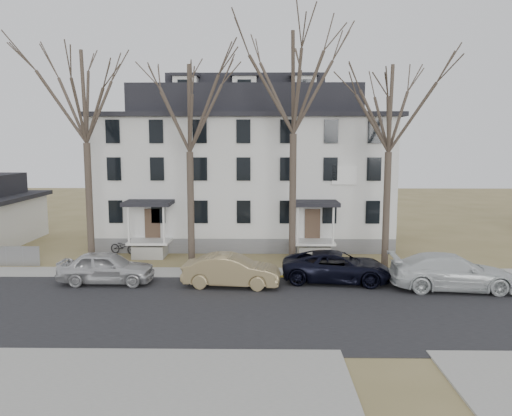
{
  "coord_description": "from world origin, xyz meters",
  "views": [
    {
      "loc": [
        -0.74,
        -19.25,
        7.33
      ],
      "look_at": [
        -1.14,
        9.0,
        3.58
      ],
      "focal_mm": 35.0,
      "sensor_mm": 36.0,
      "label": 1
    }
  ],
  "objects_px": {
    "boarding_house": "(246,168)",
    "tree_mid_right": "(390,102)",
    "tree_center": "(294,75)",
    "car_navy": "(337,267)",
    "car_silver": "(107,268)",
    "tree_far_left": "(84,89)",
    "car_tan": "(231,271)",
    "tree_mid_left": "(189,102)",
    "car_white": "(452,273)",
    "bicycle_left": "(123,247)"
  },
  "relations": [
    {
      "from": "boarding_house",
      "to": "tree_mid_right",
      "type": "xyz_separation_m",
      "value": [
        8.5,
        -8.15,
        4.22
      ]
    },
    {
      "from": "tree_center",
      "to": "car_navy",
      "type": "bearing_deg",
      "value": -57.91
    },
    {
      "from": "tree_mid_right",
      "to": "car_silver",
      "type": "xyz_separation_m",
      "value": [
        -15.36,
        -3.94,
        -8.77
      ]
    },
    {
      "from": "tree_far_left",
      "to": "car_tan",
      "type": "relative_size",
      "value": 2.79
    },
    {
      "from": "tree_mid_left",
      "to": "car_white",
      "type": "bearing_deg",
      "value": -19.2
    },
    {
      "from": "tree_mid_left",
      "to": "tree_center",
      "type": "distance_m",
      "value": 6.18
    },
    {
      "from": "boarding_house",
      "to": "tree_far_left",
      "type": "distance_m",
      "value": 13.12
    },
    {
      "from": "tree_center",
      "to": "car_silver",
      "type": "xyz_separation_m",
      "value": [
        -9.86,
        -3.94,
        -10.25
      ]
    },
    {
      "from": "tree_mid_right",
      "to": "car_white",
      "type": "distance_m",
      "value": 10.17
    },
    {
      "from": "boarding_house",
      "to": "bicycle_left",
      "type": "bearing_deg",
      "value": -145.97
    },
    {
      "from": "tree_far_left",
      "to": "car_navy",
      "type": "relative_size",
      "value": 2.4
    },
    {
      "from": "tree_center",
      "to": "boarding_house",
      "type": "bearing_deg",
      "value": 110.2
    },
    {
      "from": "tree_mid_right",
      "to": "tree_far_left",
      "type": "bearing_deg",
      "value": 180.0
    },
    {
      "from": "bicycle_left",
      "to": "car_silver",
      "type": "bearing_deg",
      "value": -154.26
    },
    {
      "from": "car_silver",
      "to": "car_tan",
      "type": "bearing_deg",
      "value": -93.72
    },
    {
      "from": "car_silver",
      "to": "tree_center",
      "type": "bearing_deg",
      "value": -68.01
    },
    {
      "from": "tree_mid_right",
      "to": "tree_center",
      "type": "bearing_deg",
      "value": 180.0
    },
    {
      "from": "tree_mid_left",
      "to": "car_silver",
      "type": "height_order",
      "value": "tree_mid_left"
    },
    {
      "from": "tree_far_left",
      "to": "car_navy",
      "type": "distance_m",
      "value": 17.42
    },
    {
      "from": "car_silver",
      "to": "car_tan",
      "type": "xyz_separation_m",
      "value": [
        6.52,
        -0.45,
        -0.02
      ]
    },
    {
      "from": "tree_mid_left",
      "to": "bicycle_left",
      "type": "relative_size",
      "value": 6.73
    },
    {
      "from": "tree_far_left",
      "to": "car_navy",
      "type": "xyz_separation_m",
      "value": [
        14.16,
        -3.45,
        -9.55
      ]
    },
    {
      "from": "car_silver",
      "to": "car_white",
      "type": "xyz_separation_m",
      "value": [
        17.52,
        -0.82,
        0.05
      ]
    },
    {
      "from": "tree_mid_right",
      "to": "bicycle_left",
      "type": "bearing_deg",
      "value": 170.19
    },
    {
      "from": "tree_mid_left",
      "to": "bicycle_left",
      "type": "distance_m",
      "value": 10.71
    },
    {
      "from": "car_tan",
      "to": "boarding_house",
      "type": "bearing_deg",
      "value": 3.78
    },
    {
      "from": "tree_far_left",
      "to": "bicycle_left",
      "type": "height_order",
      "value": "tree_far_left"
    },
    {
      "from": "tree_mid_left",
      "to": "car_tan",
      "type": "distance_m",
      "value": 10.18
    },
    {
      "from": "tree_mid_right",
      "to": "bicycle_left",
      "type": "relative_size",
      "value": 6.73
    },
    {
      "from": "tree_center",
      "to": "car_white",
      "type": "bearing_deg",
      "value": -31.84
    },
    {
      "from": "tree_mid_left",
      "to": "car_tan",
      "type": "relative_size",
      "value": 2.59
    },
    {
      "from": "tree_far_left",
      "to": "bicycle_left",
      "type": "relative_size",
      "value": 7.25
    },
    {
      "from": "tree_mid_right",
      "to": "car_silver",
      "type": "height_order",
      "value": "tree_mid_right"
    },
    {
      "from": "car_navy",
      "to": "car_white",
      "type": "distance_m",
      "value": 5.65
    },
    {
      "from": "car_tan",
      "to": "car_navy",
      "type": "relative_size",
      "value": 0.86
    },
    {
      "from": "boarding_house",
      "to": "tree_far_left",
      "type": "bearing_deg",
      "value": -137.82
    },
    {
      "from": "tree_mid_right",
      "to": "car_navy",
      "type": "height_order",
      "value": "tree_mid_right"
    },
    {
      "from": "tree_center",
      "to": "car_white",
      "type": "relative_size",
      "value": 2.42
    },
    {
      "from": "car_tan",
      "to": "bicycle_left",
      "type": "height_order",
      "value": "car_tan"
    },
    {
      "from": "tree_mid_left",
      "to": "tree_mid_right",
      "type": "relative_size",
      "value": 1.0
    },
    {
      "from": "car_navy",
      "to": "car_white",
      "type": "xyz_separation_m",
      "value": [
        5.5,
        -1.31,
        0.09
      ]
    },
    {
      "from": "tree_far_left",
      "to": "car_navy",
      "type": "bearing_deg",
      "value": -13.68
    },
    {
      "from": "tree_mid_right",
      "to": "car_tan",
      "type": "bearing_deg",
      "value": -153.61
    },
    {
      "from": "tree_center",
      "to": "bicycle_left",
      "type": "relative_size",
      "value": 7.76
    },
    {
      "from": "car_white",
      "to": "bicycle_left",
      "type": "relative_size",
      "value": 3.2
    },
    {
      "from": "boarding_house",
      "to": "tree_mid_left",
      "type": "relative_size",
      "value": 1.63
    },
    {
      "from": "tree_far_left",
      "to": "tree_mid_left",
      "type": "relative_size",
      "value": 1.08
    },
    {
      "from": "car_silver",
      "to": "car_navy",
      "type": "xyz_separation_m",
      "value": [
        12.02,
        0.49,
        -0.04
      ]
    },
    {
      "from": "boarding_house",
      "to": "tree_center",
      "type": "relative_size",
      "value": 1.41
    },
    {
      "from": "boarding_house",
      "to": "car_navy",
      "type": "xyz_separation_m",
      "value": [
        5.16,
        -11.6,
        -4.59
      ]
    }
  ]
}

